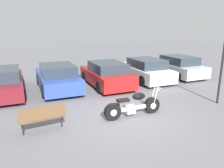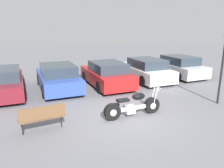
% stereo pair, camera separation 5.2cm
% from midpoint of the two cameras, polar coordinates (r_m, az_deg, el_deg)
% --- Properties ---
extents(ground_plane, '(60.00, 60.00, 0.00)m').
position_cam_midpoint_polar(ground_plane, '(8.12, 4.21, -8.61)').
color(ground_plane, slate).
extents(motorcycle, '(2.26, 0.62, 1.03)m').
position_cam_midpoint_polar(motorcycle, '(8.07, 5.46, -5.74)').
color(motorcycle, black).
rests_on(motorcycle, ground_plane).
extents(parked_car_maroon, '(1.90, 4.15, 1.34)m').
position_cam_midpoint_polar(parked_car_maroon, '(11.58, -26.58, 0.35)').
color(parked_car_maroon, maroon).
rests_on(parked_car_maroon, ground_plane).
extents(parked_car_blue, '(1.90, 4.15, 1.34)m').
position_cam_midpoint_polar(parked_car_blue, '(11.70, -13.80, 1.67)').
color(parked_car_blue, '#2D479E').
rests_on(parked_car_blue, ground_plane).
extents(parked_car_red, '(1.90, 4.15, 1.34)m').
position_cam_midpoint_polar(parked_car_red, '(12.07, -1.27, 2.51)').
color(parked_car_red, red).
rests_on(parked_car_red, ground_plane).
extents(parked_car_white, '(1.90, 4.15, 1.34)m').
position_cam_midpoint_polar(parked_car_white, '(13.43, 8.77, 3.62)').
color(parked_car_white, white).
rests_on(parked_car_white, ground_plane).
extents(parked_car_silver, '(1.90, 4.15, 1.34)m').
position_cam_midpoint_polar(parked_car_silver, '(15.10, 16.85, 4.42)').
color(parked_car_silver, '#BCBCC1').
rests_on(parked_car_silver, ground_plane).
extents(park_bench, '(1.43, 0.53, 0.89)m').
position_cam_midpoint_polar(park_bench, '(7.16, -17.55, -7.92)').
color(park_bench, brown).
rests_on(park_bench, ground_plane).
extents(lamp_post, '(0.27, 0.27, 3.08)m').
position_cam_midpoint_polar(lamp_post, '(10.07, 27.30, 6.85)').
color(lamp_post, black).
rests_on(lamp_post, ground_plane).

